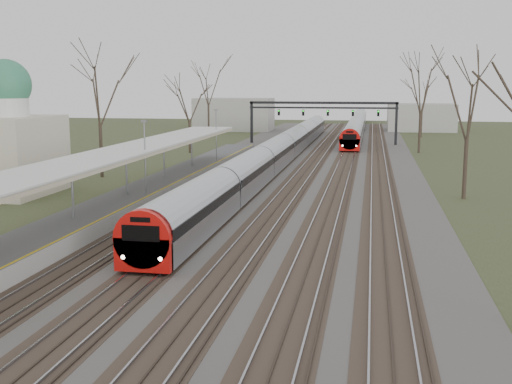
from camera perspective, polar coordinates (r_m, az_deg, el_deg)
track_bed at (r=62.56m, az=3.80°, el=1.84°), size 24.00×160.00×0.22m
platform at (r=47.66m, az=-9.82°, el=-0.15°), size 3.50×69.00×1.00m
canopy at (r=43.02m, az=-12.00°, el=3.37°), size 4.10×50.00×3.11m
signal_gantry at (r=91.93m, az=5.98°, el=7.28°), size 21.00×0.59×6.08m
tree_west_far at (r=59.73m, az=-13.81°, el=8.89°), size 5.50×5.50×11.33m
tree_east_far at (r=49.11m, az=18.39°, el=7.76°), size 5.00×5.00×10.30m
train_near at (r=71.50m, az=2.41°, el=3.95°), size 2.62×90.21×3.05m
train_far at (r=117.62m, az=8.96°, el=6.01°), size 2.62×75.21×3.05m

